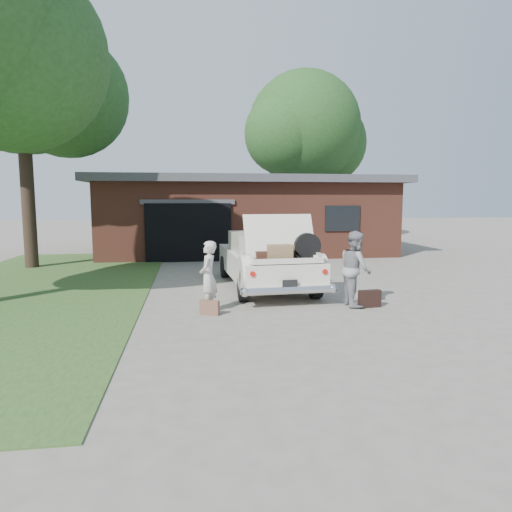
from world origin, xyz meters
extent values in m
plane|color=gray|center=(0.00, 0.00, 0.00)|extent=(90.00, 90.00, 0.00)
cube|color=#2D4C1E|center=(-5.50, 3.00, 0.01)|extent=(6.00, 16.00, 0.02)
cube|color=brown|center=(1.00, 11.50, 1.50)|extent=(12.00, 7.00, 3.00)
cube|color=#4C4C51|center=(1.00, 11.50, 3.15)|extent=(12.80, 7.80, 0.30)
cube|color=black|center=(-1.50, 8.05, 1.10)|extent=(3.20, 0.30, 2.20)
cube|color=#4C4C51|center=(-1.50, 7.98, 2.25)|extent=(3.50, 0.12, 0.18)
cube|color=black|center=(4.50, 7.98, 1.60)|extent=(1.40, 0.08, 1.00)
sphere|color=#2D5B25|center=(-5.27, 1.78, 5.50)|extent=(4.22, 4.22, 4.22)
cylinder|color=#38281E|center=(-6.88, 7.24, 2.67)|extent=(0.44, 0.44, 5.33)
sphere|color=#2D5B25|center=(-6.88, 7.24, 6.67)|extent=(5.66, 5.66, 5.66)
sphere|color=#2D5B25|center=(-5.60, 7.81, 5.91)|extent=(4.24, 4.24, 4.24)
cylinder|color=#38281E|center=(5.09, 16.68, 2.55)|extent=(0.44, 0.44, 5.10)
sphere|color=#2D5B25|center=(5.09, 16.68, 6.37)|extent=(6.42, 6.42, 6.42)
sphere|color=#2D5B25|center=(6.54, 17.32, 5.64)|extent=(4.81, 4.81, 4.81)
sphere|color=#2D5B25|center=(3.81, 15.88, 5.92)|extent=(4.49, 4.49, 4.49)
cube|color=beige|center=(0.54, 2.69, 0.62)|extent=(2.13, 5.02, 0.64)
cube|color=#AFA89A|center=(0.53, 2.98, 1.18)|extent=(1.73, 2.06, 0.51)
cube|color=black|center=(0.48, 3.92, 1.16)|extent=(1.53, 0.16, 0.43)
cube|color=black|center=(0.58, 2.05, 1.16)|extent=(1.53, 0.16, 0.43)
cylinder|color=black|center=(-0.23, 0.97, 0.33)|extent=(0.25, 0.66, 0.65)
cylinder|color=black|center=(1.50, 1.06, 0.33)|extent=(0.25, 0.66, 0.65)
cylinder|color=black|center=(-0.41, 4.32, 0.33)|extent=(0.25, 0.66, 0.65)
cylinder|color=black|center=(1.32, 4.41, 0.33)|extent=(0.25, 0.66, 0.65)
cylinder|color=silver|center=(0.68, 0.18, 0.39)|extent=(2.03, 0.28, 0.18)
cylinder|color=#A5140F|center=(-0.13, 0.20, 0.77)|extent=(0.12, 0.10, 0.12)
cylinder|color=#A5140F|center=(1.48, 0.29, 0.77)|extent=(0.12, 0.10, 0.12)
cube|color=black|center=(0.68, 0.16, 0.54)|extent=(0.34, 0.04, 0.17)
cube|color=black|center=(0.64, 0.82, 0.96)|extent=(1.58, 1.16, 0.04)
cube|color=beige|center=(-0.15, 0.78, 1.06)|extent=(0.12, 1.09, 0.18)
cube|color=beige|center=(1.43, 0.86, 1.06)|extent=(0.12, 1.09, 0.18)
cube|color=beige|center=(0.67, 0.28, 1.02)|extent=(1.58, 0.14, 0.12)
cube|color=beige|center=(0.63, 1.10, 1.48)|extent=(1.68, 0.64, 1.03)
cube|color=#45281D|center=(0.33, 0.91, 1.08)|extent=(0.63, 0.43, 0.20)
cube|color=olive|center=(0.54, 0.61, 1.16)|extent=(0.55, 0.37, 0.37)
cube|color=black|center=(0.65, 0.97, 1.07)|extent=(0.64, 0.44, 0.19)
cube|color=#896445|center=(0.72, 0.91, 1.23)|extent=(0.43, 0.29, 0.14)
cylinder|color=black|center=(1.22, 0.80, 1.28)|extent=(0.62, 0.19, 0.61)
imported|color=beige|center=(-1.08, 0.13, 0.74)|extent=(0.49, 0.62, 1.49)
imported|color=gray|center=(2.16, 0.21, 0.83)|extent=(0.66, 0.83, 1.66)
cube|color=brown|center=(-1.07, -0.18, 0.15)|extent=(0.41, 0.26, 0.30)
cube|color=black|center=(2.42, 0.00, 0.19)|extent=(0.51, 0.22, 0.38)
camera|label=1|loc=(-1.43, -9.31, 2.35)|focal=32.00mm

